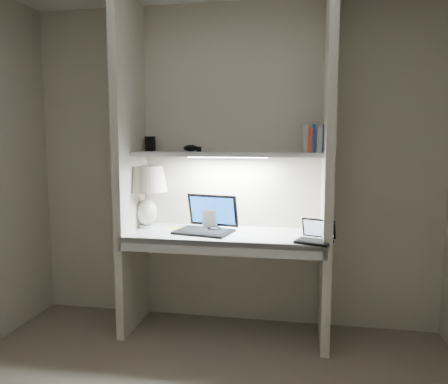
% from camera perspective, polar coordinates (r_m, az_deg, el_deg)
% --- Properties ---
extents(back_wall, '(3.20, 0.01, 2.50)m').
position_cam_1_polar(back_wall, '(3.45, 0.96, 3.42)').
color(back_wall, beige).
rests_on(back_wall, floor).
extents(alcove_panel_left, '(0.06, 0.55, 2.50)m').
position_cam_1_polar(alcove_panel_left, '(3.39, -12.12, 3.20)').
color(alcove_panel_left, beige).
rests_on(alcove_panel_left, floor).
extents(alcove_panel_right, '(0.06, 0.55, 2.50)m').
position_cam_1_polar(alcove_panel_right, '(3.14, 13.42, 2.88)').
color(alcove_panel_right, beige).
rests_on(alcove_panel_right, floor).
extents(desk, '(1.40, 0.55, 0.04)m').
position_cam_1_polar(desk, '(3.25, 0.15, -5.70)').
color(desk, white).
rests_on(desk, alcove_panel_left).
extents(desk_apron, '(1.46, 0.03, 0.10)m').
position_cam_1_polar(desk_apron, '(3.01, -0.73, -7.33)').
color(desk_apron, silver).
rests_on(desk_apron, desk).
extents(shelf, '(1.40, 0.36, 0.03)m').
position_cam_1_polar(shelf, '(3.27, 0.45, 4.98)').
color(shelf, silver).
rests_on(shelf, back_wall).
extents(strip_light, '(0.60, 0.04, 0.02)m').
position_cam_1_polar(strip_light, '(3.27, 0.45, 4.59)').
color(strip_light, white).
rests_on(strip_light, shelf).
extents(table_lamp, '(0.33, 0.33, 0.48)m').
position_cam_1_polar(table_lamp, '(3.45, -10.11, 0.76)').
color(table_lamp, white).
rests_on(table_lamp, desk).
extents(laptop_main, '(0.47, 0.42, 0.27)m').
position_cam_1_polar(laptop_main, '(3.30, -2.22, -4.12)').
color(laptop_main, black).
rests_on(laptop_main, desk).
extents(laptop_netbook, '(0.28, 0.27, 0.15)m').
position_cam_1_polar(laptop_netbook, '(3.02, 11.87, -5.74)').
color(laptop_netbook, black).
rests_on(laptop_netbook, desk).
extents(speaker, '(0.12, 0.09, 0.15)m').
position_cam_1_polar(speaker, '(3.42, -1.75, -3.42)').
color(speaker, silver).
rests_on(speaker, desk).
extents(mouse, '(0.12, 0.09, 0.04)m').
position_cam_1_polar(mouse, '(3.30, -1.33, -4.83)').
color(mouse, black).
rests_on(mouse, desk).
extents(cable_coil, '(0.14, 0.14, 0.01)m').
position_cam_1_polar(cable_coil, '(3.28, 0.12, -5.11)').
color(cable_coil, black).
rests_on(cable_coil, desk).
extents(sticky_note, '(0.10, 0.10, 0.00)m').
position_cam_1_polar(sticky_note, '(3.43, -6.34, -4.73)').
color(sticky_note, yellow).
rests_on(sticky_note, desk).
extents(book_row, '(0.19, 0.13, 0.20)m').
position_cam_1_polar(book_row, '(3.26, 11.91, 6.77)').
color(book_row, white).
rests_on(book_row, shelf).
extents(shelf_box, '(0.07, 0.06, 0.12)m').
position_cam_1_polar(shelf_box, '(3.53, -9.62, 6.22)').
color(shelf_box, black).
rests_on(shelf_box, shelf).
extents(shelf_gadget, '(0.14, 0.12, 0.05)m').
position_cam_1_polar(shelf_gadget, '(3.38, -4.38, 5.73)').
color(shelf_gadget, black).
rests_on(shelf_gadget, shelf).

